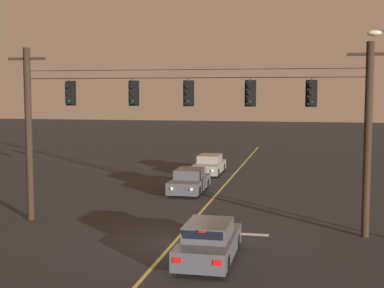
{
  "coord_description": "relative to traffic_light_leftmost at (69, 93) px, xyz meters",
  "views": [
    {
      "loc": [
        5.02,
        -20.27,
        5.93
      ],
      "look_at": [
        0.0,
        3.72,
        3.59
      ],
      "focal_mm": 51.21,
      "sensor_mm": 36.0,
      "label": 1
    }
  ],
  "objects": [
    {
      "name": "ground_plane",
      "position": [
        5.41,
        -2.7,
        -5.87
      ],
      "size": [
        180.0,
        180.0,
        0.0
      ],
      "primitive_type": "plane",
      "color": "#28282B"
    },
    {
      "name": "lane_centre_stripe",
      "position": [
        5.41,
        6.02,
        -5.87
      ],
      "size": [
        0.14,
        60.0,
        0.01
      ],
      "primitive_type": "cube",
      "color": "#D1C64C",
      "rests_on": "ground"
    },
    {
      "name": "stop_bar_paint",
      "position": [
        7.31,
        -0.58,
        -5.87
      ],
      "size": [
        3.4,
        0.36,
        0.01
      ],
      "primitive_type": "cube",
      "color": "silver",
      "rests_on": "ground"
    },
    {
      "name": "signal_span_assembly",
      "position": [
        5.41,
        0.02,
        -1.76
      ],
      "size": [
        16.73,
        0.32,
        7.93
      ],
      "color": "#2D2116",
      "rests_on": "ground"
    },
    {
      "name": "traffic_light_leftmost",
      "position": [
        0.0,
        0.0,
        0.0
      ],
      "size": [
        0.48,
        0.41,
        1.22
      ],
      "color": "black"
    },
    {
      "name": "traffic_light_left_inner",
      "position": [
        2.97,
        0.0,
        0.0
      ],
      "size": [
        0.48,
        0.41,
        1.22
      ],
      "color": "black"
    },
    {
      "name": "traffic_light_centre",
      "position": [
        5.44,
        0.0,
        0.0
      ],
      "size": [
        0.48,
        0.41,
        1.22
      ],
      "color": "black"
    },
    {
      "name": "traffic_light_right_inner",
      "position": [
        8.1,
        0.0,
        0.0
      ],
      "size": [
        0.48,
        0.41,
        1.22
      ],
      "color": "black"
    },
    {
      "name": "traffic_light_rightmost",
      "position": [
        10.61,
        0.0,
        0.0
      ],
      "size": [
        0.48,
        0.41,
        1.22
      ],
      "color": "black"
    },
    {
      "name": "car_waiting_near_lane",
      "position": [
        7.14,
        -4.38,
        -5.22
      ],
      "size": [
        1.8,
        4.33,
        1.39
      ],
      "color": "#4C4C51",
      "rests_on": "ground"
    },
    {
      "name": "car_oncoming_lead",
      "position": [
        3.71,
        8.35,
        -5.22
      ],
      "size": [
        1.8,
        4.42,
        1.39
      ],
      "color": "#4C4C51",
      "rests_on": "ground"
    },
    {
      "name": "car_oncoming_trailing",
      "position": [
        3.62,
        15.72,
        -5.22
      ],
      "size": [
        1.8,
        4.42,
        1.39
      ],
      "color": "gray",
      "rests_on": "ground"
    }
  ]
}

